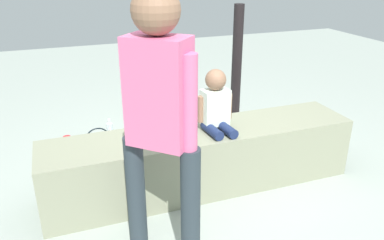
{
  "coord_description": "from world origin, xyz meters",
  "views": [
    {
      "loc": [
        -1.02,
        -2.56,
        1.77
      ],
      "look_at": [
        -0.21,
        -0.33,
        0.76
      ],
      "focal_mm": 36.12,
      "sensor_mm": 36.0,
      "label": 1
    }
  ],
  "objects_px": {
    "gift_bag": "(167,114)",
    "handbag_black_leather": "(99,147)",
    "water_bottle_far_side": "(266,132)",
    "cake_plate": "(183,132)",
    "adult_standing": "(159,110)",
    "cake_box_white": "(151,140)",
    "party_cup_red": "(67,142)",
    "water_bottle_near_gift": "(110,130)",
    "child_seated": "(216,104)"
  },
  "relations": [
    {
      "from": "water_bottle_far_side",
      "to": "gift_bag",
      "type": "bearing_deg",
      "value": 138.98
    },
    {
      "from": "gift_bag",
      "to": "water_bottle_far_side",
      "type": "height_order",
      "value": "gift_bag"
    },
    {
      "from": "water_bottle_near_gift",
      "to": "water_bottle_far_side",
      "type": "bearing_deg",
      "value": -20.66
    },
    {
      "from": "gift_bag",
      "to": "handbag_black_leather",
      "type": "xyz_separation_m",
      "value": [
        -0.83,
        -0.53,
        -0.02
      ]
    },
    {
      "from": "child_seated",
      "to": "adult_standing",
      "type": "xyz_separation_m",
      "value": [
        -0.62,
        -0.64,
        0.27
      ]
    },
    {
      "from": "gift_bag",
      "to": "water_bottle_near_gift",
      "type": "relative_size",
      "value": 1.25
    },
    {
      "from": "cake_plate",
      "to": "party_cup_red",
      "type": "bearing_deg",
      "value": 125.77
    },
    {
      "from": "water_bottle_near_gift",
      "to": "child_seated",
      "type": "bearing_deg",
      "value": -60.16
    },
    {
      "from": "handbag_black_leather",
      "to": "child_seated",
      "type": "bearing_deg",
      "value": -44.27
    },
    {
      "from": "gift_bag",
      "to": "water_bottle_near_gift",
      "type": "bearing_deg",
      "value": -166.0
    },
    {
      "from": "party_cup_red",
      "to": "water_bottle_far_side",
      "type": "bearing_deg",
      "value": -15.59
    },
    {
      "from": "child_seated",
      "to": "water_bottle_near_gift",
      "type": "height_order",
      "value": "child_seated"
    },
    {
      "from": "adult_standing",
      "to": "party_cup_red",
      "type": "distance_m",
      "value": 2.08
    },
    {
      "from": "party_cup_red",
      "to": "handbag_black_leather",
      "type": "distance_m",
      "value": 0.43
    },
    {
      "from": "adult_standing",
      "to": "water_bottle_near_gift",
      "type": "xyz_separation_m",
      "value": [
        -0.05,
        1.82,
        -0.89
      ]
    },
    {
      "from": "water_bottle_far_side",
      "to": "party_cup_red",
      "type": "relative_size",
      "value": 1.69
    },
    {
      "from": "gift_bag",
      "to": "water_bottle_far_side",
      "type": "bearing_deg",
      "value": -41.02
    },
    {
      "from": "child_seated",
      "to": "cake_plate",
      "type": "distance_m",
      "value": 0.33
    },
    {
      "from": "water_bottle_far_side",
      "to": "handbag_black_leather",
      "type": "xyz_separation_m",
      "value": [
        -1.68,
        0.21,
        0.02
      ]
    },
    {
      "from": "cake_plate",
      "to": "water_bottle_far_side",
      "type": "relative_size",
      "value": 1.2
    },
    {
      "from": "adult_standing",
      "to": "cake_box_white",
      "type": "xyz_separation_m",
      "value": [
        0.31,
        1.53,
        -0.93
      ]
    },
    {
      "from": "cake_plate",
      "to": "water_bottle_near_gift",
      "type": "height_order",
      "value": "cake_plate"
    },
    {
      "from": "adult_standing",
      "to": "cake_box_white",
      "type": "bearing_deg",
      "value": 78.43
    },
    {
      "from": "cake_box_white",
      "to": "cake_plate",
      "type": "bearing_deg",
      "value": -87.56
    },
    {
      "from": "water_bottle_near_gift",
      "to": "water_bottle_far_side",
      "type": "height_order",
      "value": "water_bottle_near_gift"
    },
    {
      "from": "adult_standing",
      "to": "party_cup_red",
      "type": "xyz_separation_m",
      "value": [
        -0.49,
        1.8,
        -0.94
      ]
    },
    {
      "from": "water_bottle_near_gift",
      "to": "cake_box_white",
      "type": "bearing_deg",
      "value": -38.31
    },
    {
      "from": "cake_plate",
      "to": "party_cup_red",
      "type": "distance_m",
      "value": 1.51
    },
    {
      "from": "adult_standing",
      "to": "gift_bag",
      "type": "xyz_separation_m",
      "value": [
        0.62,
        1.99,
        -0.87
      ]
    },
    {
      "from": "water_bottle_near_gift",
      "to": "party_cup_red",
      "type": "distance_m",
      "value": 0.44
    },
    {
      "from": "gift_bag",
      "to": "handbag_black_leather",
      "type": "distance_m",
      "value": 0.99
    },
    {
      "from": "adult_standing",
      "to": "cake_box_white",
      "type": "distance_m",
      "value": 1.82
    },
    {
      "from": "gift_bag",
      "to": "cake_plate",
      "type": "bearing_deg",
      "value": -101.0
    },
    {
      "from": "adult_standing",
      "to": "water_bottle_far_side",
      "type": "xyz_separation_m",
      "value": [
        1.47,
        1.25,
        -0.91
      ]
    },
    {
      "from": "child_seated",
      "to": "party_cup_red",
      "type": "distance_m",
      "value": 1.73
    },
    {
      "from": "water_bottle_far_side",
      "to": "cake_box_white",
      "type": "bearing_deg",
      "value": 166.21
    },
    {
      "from": "adult_standing",
      "to": "child_seated",
      "type": "bearing_deg",
      "value": 45.97
    },
    {
      "from": "cake_plate",
      "to": "water_bottle_near_gift",
      "type": "xyz_separation_m",
      "value": [
        -0.41,
        1.19,
        -0.42
      ]
    },
    {
      "from": "cake_box_white",
      "to": "handbag_black_leather",
      "type": "xyz_separation_m",
      "value": [
        -0.53,
        -0.07,
        0.04
      ]
    },
    {
      "from": "cake_box_white",
      "to": "gift_bag",
      "type": "bearing_deg",
      "value": 56.51
    },
    {
      "from": "cake_box_white",
      "to": "handbag_black_leather",
      "type": "relative_size",
      "value": 1.09
    },
    {
      "from": "cake_plate",
      "to": "water_bottle_near_gift",
      "type": "distance_m",
      "value": 1.33
    },
    {
      "from": "water_bottle_near_gift",
      "to": "handbag_black_leather",
      "type": "bearing_deg",
      "value": -113.93
    },
    {
      "from": "party_cup_red",
      "to": "water_bottle_near_gift",
      "type": "bearing_deg",
      "value": 3.76
    },
    {
      "from": "child_seated",
      "to": "adult_standing",
      "type": "relative_size",
      "value": 0.29
    },
    {
      "from": "cake_plate",
      "to": "gift_bag",
      "type": "bearing_deg",
      "value": 79.0
    },
    {
      "from": "child_seated",
      "to": "adult_standing",
      "type": "height_order",
      "value": "adult_standing"
    },
    {
      "from": "child_seated",
      "to": "water_bottle_far_side",
      "type": "height_order",
      "value": "child_seated"
    },
    {
      "from": "handbag_black_leather",
      "to": "cake_plate",
      "type": "bearing_deg",
      "value": -55.66
    },
    {
      "from": "cake_plate",
      "to": "adult_standing",
      "type": "bearing_deg",
      "value": -119.18
    }
  ]
}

